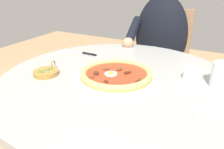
% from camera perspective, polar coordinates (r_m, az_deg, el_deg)
% --- Properties ---
extents(dining_table, '(1.01, 1.01, 0.73)m').
position_cam_1_polar(dining_table, '(1.01, 1.44, -8.41)').
color(dining_table, '#999993').
rests_on(dining_table, ground).
extents(pizza_on_plate, '(0.33, 0.33, 0.04)m').
position_cam_1_polar(pizza_on_plate, '(0.92, 1.23, -0.02)').
color(pizza_on_plate, white).
rests_on(pizza_on_plate, dining_table).
extents(water_glass, '(0.07, 0.07, 0.10)m').
position_cam_1_polar(water_glass, '(0.94, 26.43, -0.50)').
color(water_glass, silver).
rests_on(water_glass, dining_table).
extents(steak_knife, '(0.01, 0.23, 0.01)m').
position_cam_1_polar(steak_knife, '(1.24, -7.24, 5.54)').
color(steak_knife, silver).
rests_on(steak_knife, dining_table).
extents(ramekin_capers, '(0.07, 0.07, 0.04)m').
position_cam_1_polar(ramekin_capers, '(0.97, 20.08, -0.04)').
color(ramekin_capers, white).
rests_on(ramekin_capers, dining_table).
extents(olive_pan, '(0.13, 0.11, 0.04)m').
position_cam_1_polar(olive_pan, '(1.00, -16.72, 0.56)').
color(olive_pan, olive).
rests_on(olive_pan, dining_table).
extents(fork_utensil, '(0.17, 0.09, 0.00)m').
position_cam_1_polar(fork_utensil, '(0.77, 19.86, -8.08)').
color(fork_utensil, '#BCBCC1').
rests_on(fork_utensil, dining_table).
extents(diner_person, '(0.50, 0.37, 1.20)m').
position_cam_1_polar(diner_person, '(1.67, 11.88, 3.03)').
color(diner_person, '#282833').
rests_on(diner_person, ground).
extents(cafe_chair_diner, '(0.42, 0.42, 0.90)m').
position_cam_1_polar(cafe_chair_diner, '(1.81, 13.09, 4.46)').
color(cafe_chair_diner, '#957050').
rests_on(cafe_chair_diner, ground).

